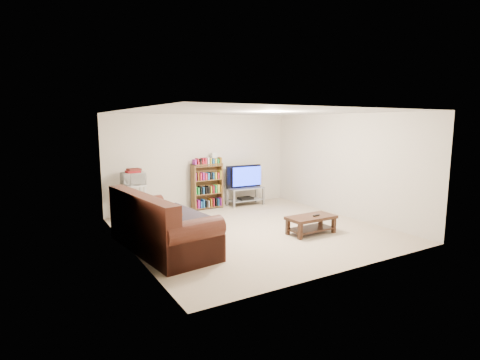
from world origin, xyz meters
TOP-DOWN VIEW (x-y plane):
  - floor at (0.00, 0.00)m, footprint 5.00×5.00m
  - ceiling at (0.00, 0.00)m, footprint 5.00×5.00m
  - wall_back at (0.00, 2.50)m, footprint 5.00×0.00m
  - wall_front at (0.00, -2.50)m, footprint 5.00×0.00m
  - wall_left at (-2.50, 0.00)m, footprint 0.00×5.00m
  - wall_right at (2.50, 0.00)m, footprint 0.00×5.00m
  - sofa at (-2.08, -0.17)m, footprint 1.30×2.48m
  - blanket at (-1.87, -0.30)m, footprint 1.14×1.35m
  - cat at (-1.90, -0.09)m, footprint 0.33×0.67m
  - coffee_table at (0.85, -0.77)m, footprint 0.99×0.50m
  - remote at (0.94, -0.82)m, footprint 0.17×0.07m
  - tv_stand at (1.08, 2.12)m, footprint 0.97×0.46m
  - television at (1.08, 2.12)m, footprint 1.04×0.17m
  - dvd_player at (1.08, 2.12)m, footprint 0.39×0.28m
  - bookshelf at (0.03, 2.27)m, footprint 0.81×0.27m
  - shelf_clutter at (0.12, 2.29)m, footprint 0.59×0.19m
  - microwave_stand at (-1.89, 2.10)m, footprint 0.52×0.39m
  - microwave at (-1.89, 2.10)m, footprint 0.51×0.36m
  - game_boxes at (-1.89, 2.10)m, footprint 0.31×0.27m

SIDE VIEW (x-z plane):
  - floor at x=0.00m, z-range 0.00..0.00m
  - dvd_player at x=1.08m, z-range 0.16..0.22m
  - coffee_table at x=0.85m, z-range 0.07..0.43m
  - tv_stand at x=1.08m, z-range 0.09..0.57m
  - sofa at x=-2.08m, z-range -0.16..0.85m
  - remote at x=0.94m, z-range 0.36..0.38m
  - microwave_stand at x=-1.89m, z-range 0.11..0.92m
  - blanket at x=-1.87m, z-range 0.48..0.68m
  - bookshelf at x=0.03m, z-range 0.02..1.18m
  - cat at x=-1.90m, z-range 0.55..0.74m
  - television at x=1.08m, z-range 0.48..1.07m
  - microwave at x=-1.89m, z-range 0.81..1.08m
  - game_boxes at x=-1.89m, z-range 1.08..1.13m
  - wall_back at x=0.00m, z-range -1.30..3.70m
  - wall_front at x=0.00m, z-range -1.30..3.70m
  - wall_left at x=-2.50m, z-range -1.30..3.70m
  - wall_right at x=2.50m, z-range -1.30..3.70m
  - shelf_clutter at x=0.12m, z-range 1.13..1.41m
  - ceiling at x=0.00m, z-range 2.40..2.40m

